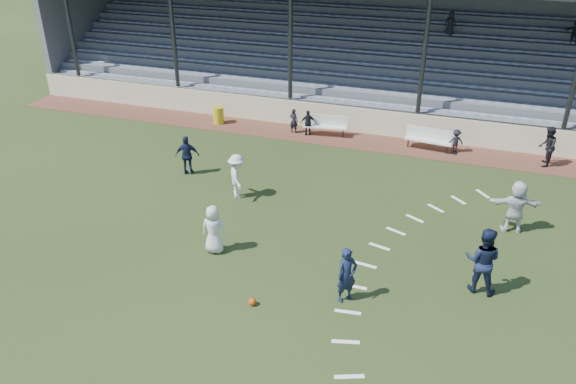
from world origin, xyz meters
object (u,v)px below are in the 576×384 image
at_px(bench_left, 326,123).
at_px(player_navy_lead, 347,275).
at_px(player_white_lead, 214,229).
at_px(official, 547,147).
at_px(bench_right, 429,137).
at_px(trash_bin, 218,115).
at_px(football, 252,302).

height_order(bench_left, player_navy_lead, player_navy_lead).
xyz_separation_m(player_white_lead, official, (10.05, 10.01, 0.06)).
distance_m(player_white_lead, player_navy_lead, 4.52).
height_order(bench_right, trash_bin, bench_right).
bearing_deg(bench_left, player_white_lead, -100.99).
height_order(bench_left, player_white_lead, player_white_lead).
bearing_deg(player_white_lead, bench_right, -124.13).
relative_size(bench_right, trash_bin, 2.49).
distance_m(bench_left, football, 12.44).
xyz_separation_m(trash_bin, official, (14.63, -0.11, 0.42)).
bearing_deg(player_navy_lead, trash_bin, 84.18).
distance_m(bench_right, player_navy_lead, 11.22).
distance_m(bench_right, player_white_lead, 11.50).
distance_m(bench_right, football, 12.66).
bearing_deg(trash_bin, football, -61.27).
height_order(bench_left, football, bench_left).
bearing_deg(player_navy_lead, bench_left, 63.28).
xyz_separation_m(bench_right, trash_bin, (-9.95, -0.06, -0.16)).
height_order(football, player_white_lead, player_white_lead).
distance_m(bench_left, bench_right, 4.66).
bearing_deg(bench_right, football, -98.69).
bearing_deg(trash_bin, player_navy_lead, -51.03).
distance_m(bench_right, trash_bin, 9.96).
xyz_separation_m(bench_left, bench_right, (4.65, -0.14, 0.00)).
bearing_deg(football, player_white_lead, 135.52).
distance_m(football, official, 14.47).
height_order(football, official, official).
relative_size(trash_bin, football, 3.82).
distance_m(trash_bin, player_white_lead, 11.11).
relative_size(trash_bin, player_navy_lead, 0.50).
xyz_separation_m(football, player_white_lead, (-2.08, 2.04, 0.69)).
bearing_deg(official, trash_bin, -82.97).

